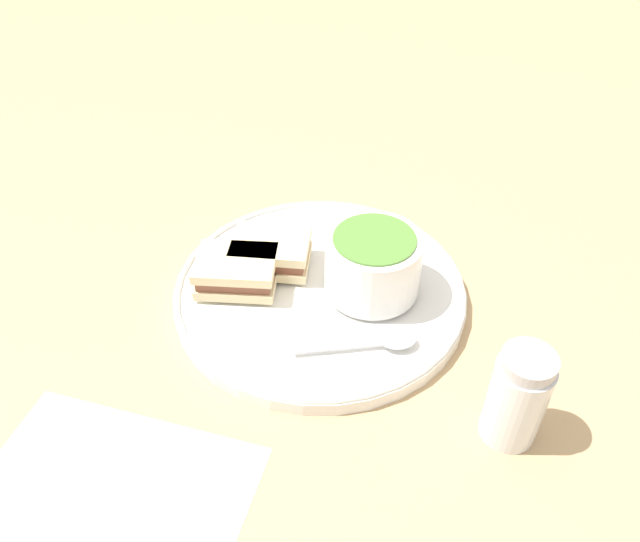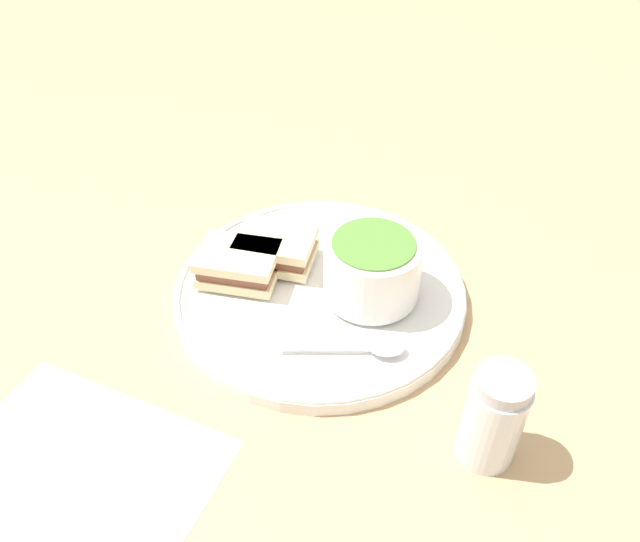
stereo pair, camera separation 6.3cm
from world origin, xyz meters
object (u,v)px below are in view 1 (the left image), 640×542
spoon (389,341)px  sandwich_half_near (271,252)px  soup_bowl (373,265)px  salt_shaker (517,397)px  sandwich_half_far (237,271)px

spoon → sandwich_half_near: (-0.13, 0.10, 0.01)m
spoon → sandwich_half_near: bearing=127.9°
soup_bowl → salt_shaker: 0.19m
soup_bowl → salt_shaker: bearing=-50.0°
spoon → sandwich_half_far: bearing=143.3°
spoon → sandwich_half_far: sandwich_half_far is taller
sandwich_half_far → sandwich_half_near: bearing=48.3°
soup_bowl → salt_shaker: salt_shaker is taller
soup_bowl → salt_shaker: (0.12, -0.15, -0.00)m
salt_shaker → spoon: bearing=145.0°
salt_shaker → soup_bowl: bearing=130.0°
spoon → sandwich_half_far: (-0.16, 0.07, 0.01)m
soup_bowl → sandwich_half_near: soup_bowl is taller
sandwich_half_near → salt_shaker: bearing=-37.3°
soup_bowl → sandwich_half_near: bearing=164.8°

